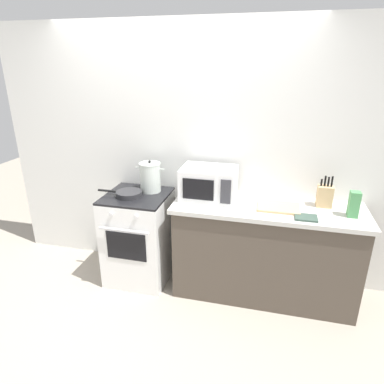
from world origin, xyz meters
name	(u,v)px	position (x,y,z in m)	size (l,w,h in m)	color
ground_plane	(153,319)	(0.00, 0.00, 0.00)	(10.00, 10.00, 0.00)	#9E9384
back_wall	(210,156)	(0.30, 0.97, 1.25)	(4.40, 0.10, 2.50)	silver
lower_cabinet_right	(264,253)	(0.90, 0.62, 0.44)	(1.64, 0.56, 0.88)	#4C4238
countertop_right	(268,208)	(0.90, 0.62, 0.90)	(1.70, 0.60, 0.04)	beige
stove	(139,237)	(-0.35, 0.60, 0.46)	(0.60, 0.64, 0.92)	white
stock_pot	(150,177)	(-0.25, 0.73, 1.06)	(0.29, 0.21, 0.32)	silver
frying_pan	(128,194)	(-0.41, 0.55, 0.95)	(0.45, 0.25, 0.05)	#28282B
microwave	(209,183)	(0.35, 0.68, 1.07)	(0.50, 0.37, 0.30)	white
cutting_board	(278,207)	(0.99, 0.60, 0.93)	(0.36, 0.26, 0.02)	tan
knife_block	(325,196)	(1.38, 0.74, 1.02)	(0.13, 0.10, 0.28)	tan
pasta_box	(354,204)	(1.58, 0.57, 1.03)	(0.08, 0.08, 0.22)	#4C9356
oven_mitt	(306,218)	(1.21, 0.44, 0.93)	(0.18, 0.14, 0.02)	#384C42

